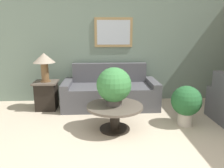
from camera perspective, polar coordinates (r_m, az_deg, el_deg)
name	(u,v)px	position (r m, az deg, el deg)	size (l,w,h in m)	color
wall_back	(126,47)	(5.31, 3.71, 9.68)	(7.05, 0.09, 2.60)	slate
couch_main	(110,93)	(4.92, -0.46, -2.38)	(2.08, 0.92, 0.94)	#4C4C51
coffee_table	(115,112)	(3.76, 0.74, -7.33)	(0.95, 0.95, 0.44)	black
side_table	(47,95)	(4.98, -16.71, -2.77)	(0.50, 0.50, 0.61)	black
table_lamp	(44,61)	(4.83, -17.31, 5.81)	(0.46, 0.46, 0.61)	brown
potted_plant_on_table	(114,86)	(3.64, 0.51, -0.41)	(0.59, 0.59, 0.65)	#4C4742
potted_plant_floor	(186,103)	(4.13, 18.81, -4.61)	(0.54, 0.54, 0.73)	beige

